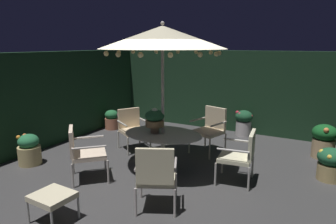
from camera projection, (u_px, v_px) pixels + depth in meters
ground_plane at (158, 175)px, 5.80m from camera, size 6.85×7.72×0.02m
hedge_backdrop_rear at (223, 90)px, 8.73m from camera, size 6.85×0.30×2.25m
hedge_backdrop_left at (36, 101)px, 7.08m from camera, size 0.30×7.72×2.25m
patio_dining_table at (163, 140)px, 5.86m from camera, size 1.55×1.16×0.76m
patio_umbrella at (163, 38)px, 5.44m from camera, size 2.32×2.32×2.82m
centerpiece_planter at (155, 119)px, 5.79m from camera, size 0.37×0.37×0.48m
patio_chair_north at (156, 174)px, 4.41m from camera, size 0.77×0.77×1.03m
patio_chair_northeast at (241, 153)px, 5.35m from camera, size 0.67×0.69×0.95m
patio_chair_east at (211, 127)px, 6.88m from camera, size 0.76×0.76×1.02m
patio_chair_southeast at (132, 126)px, 7.13m from camera, size 0.82×0.81×0.94m
patio_chair_south at (83, 150)px, 5.46m from camera, size 0.89×0.89×0.98m
ottoman_footrest at (52, 197)px, 4.20m from camera, size 0.55×0.50×0.41m
potted_plant_right_far at (324, 140)px, 6.58m from camera, size 0.52×0.52×0.74m
potted_plant_front_corner at (244, 122)px, 8.19m from camera, size 0.47×0.47×0.69m
potted_plant_back_left at (29, 149)px, 6.23m from camera, size 0.45×0.45×0.64m
potted_plant_back_center at (112, 119)px, 8.85m from camera, size 0.39×0.39×0.56m
potted_plant_left_far at (330, 163)px, 5.51m from camera, size 0.47×0.47×0.60m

